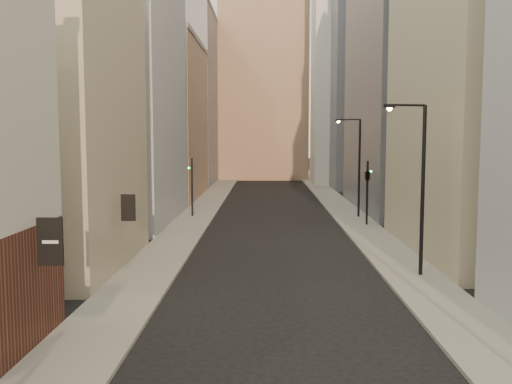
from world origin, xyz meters
The scene contains 15 objects.
sidewalk_left centered at (-6.50, 55.00, 0.07)m, with size 3.00×140.00×0.15m, color gray.
sidewalk_right centered at (6.50, 55.00, 0.07)m, with size 3.00×140.00×0.15m, color gray.
left_bldg_beige centered at (-12.00, 26.00, 8.00)m, with size 8.00×12.00×16.00m, color tan.
left_bldg_grey centered at (-12.00, 42.00, 10.00)m, with size 8.00×16.00×20.00m, color #9C9CA2.
left_bldg_tan centered at (-12.00, 60.00, 8.50)m, with size 8.00×18.00×17.00m, color #95765F.
left_bldg_wingrid centered at (-12.00, 80.00, 12.00)m, with size 8.00×20.00×24.00m, color gray.
right_bldg_beige centered at (12.00, 30.00, 10.00)m, with size 8.00×16.00×20.00m, color tan.
right_bldg_wingrid centered at (12.00, 50.00, 13.00)m, with size 8.00×20.00×26.00m, color gray.
highrise centered at (18.00, 78.00, 25.66)m, with size 21.00×23.00×51.20m.
clock_tower centered at (-1.00, 92.00, 17.63)m, with size 14.00×14.00×44.90m.
white_tower centered at (10.00, 78.00, 18.61)m, with size 8.00×8.00×41.50m.
streetlamp_mid centered at (6.65, 24.00, 4.76)m, with size 2.14×0.74×8.34m.
streetlamp_far centered at (6.94, 44.31, 4.73)m, with size 2.06×0.97×8.28m.
traffic_light_left centered at (-6.84, 44.37, 3.34)m, with size 0.53×0.40×5.00m.
traffic_light_right centered at (7.05, 39.88, 3.90)m, with size 0.74×0.74×5.00m.
Camera 1 is at (-0.67, -3.19, 6.83)m, focal length 40.00 mm.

